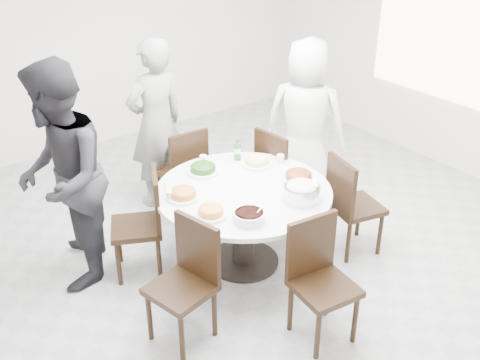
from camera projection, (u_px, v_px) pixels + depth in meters
floor at (241, 241)px, 5.39m from camera, size 6.00×6.00×0.01m
wall_back at (96, 35)px, 6.87m from camera, size 6.00×0.01×2.80m
wall_right at (455, 48)px, 6.30m from camera, size 0.01×6.00×2.80m
window at (456, 40)px, 6.25m from camera, size 0.04×2.20×1.40m
dining_table at (243, 227)px, 4.92m from camera, size 1.50×1.50×0.75m
chair_ne at (283, 172)px, 5.63m from camera, size 0.46×0.46×0.95m
chair_n at (181, 170)px, 5.67m from camera, size 0.43×0.43×0.95m
chair_nw at (136, 225)px, 4.76m from camera, size 0.56×0.56×0.95m
chair_sw at (180, 287)px, 4.03m from camera, size 0.51×0.51×0.95m
chair_s at (325, 285)px, 4.05m from camera, size 0.46×0.46×0.95m
chair_se at (356, 204)px, 5.07m from camera, size 0.50×0.50×0.95m
diner_right at (305, 121)px, 5.80m from camera, size 0.95×1.01×1.73m
diner_middle at (156, 124)px, 5.68m from camera, size 0.67×0.47×1.77m
diner_left at (62, 178)px, 4.48m from camera, size 1.05×1.15×1.91m
dish_greens at (203, 169)px, 5.00m from camera, size 0.29×0.29×0.07m
dish_pale at (257, 161)px, 5.14m from camera, size 0.28×0.28×0.08m
dish_orange at (183, 194)px, 4.59m from camera, size 0.27×0.27×0.07m
dish_redbrown at (298, 177)px, 4.87m from camera, size 0.30×0.30×0.07m
dish_tofu at (211, 213)px, 4.35m from camera, size 0.25×0.25×0.07m
rice_bowl at (301, 193)px, 4.55m from camera, size 0.30×0.30×0.13m
soup_bowl at (249, 217)px, 4.28m from camera, size 0.25×0.25×0.08m
beverage_bottle at (238, 149)px, 5.20m from camera, size 0.06×0.06×0.22m
tea_cups at (205, 158)px, 5.19m from camera, size 0.07×0.07×0.08m
chopsticks at (197, 162)px, 5.20m from camera, size 0.24×0.04×0.01m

